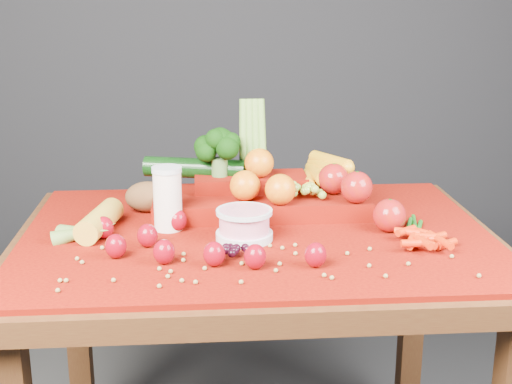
{
  "coord_description": "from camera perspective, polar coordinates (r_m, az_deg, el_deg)",
  "views": [
    {
      "loc": [
        -0.12,
        -1.53,
        1.3
      ],
      "look_at": [
        0.0,
        0.02,
        0.85
      ],
      "focal_mm": 50.0,
      "sensor_mm": 36.0,
      "label": 1
    }
  ],
  "objects": [
    {
      "name": "potato",
      "position": [
        1.77,
        -8.66,
        -0.37
      ],
      "size": [
        0.11,
        0.08,
        0.08
      ],
      "primitive_type": "ellipsoid",
      "color": "#542F1A",
      "rests_on": "red_cloth"
    },
    {
      "name": "yogurt_bowl",
      "position": [
        1.56,
        -0.95,
        -2.54
      ],
      "size": [
        0.13,
        0.13,
        0.07
      ],
      "rotation": [
        0.0,
        0.0,
        -0.19
      ],
      "color": "silver",
      "rests_on": "red_cloth"
    },
    {
      "name": "table",
      "position": [
        1.66,
        0.05,
        -6.67
      ],
      "size": [
        1.1,
        0.8,
        0.75
      ],
      "color": "#37190C",
      "rests_on": "ground"
    },
    {
      "name": "milk_glass",
      "position": [
        1.63,
        -7.09,
        -0.33
      ],
      "size": [
        0.07,
        0.07,
        0.15
      ],
      "rotation": [
        0.0,
        0.0,
        0.3
      ],
      "color": "white",
      "rests_on": "red_cloth"
    },
    {
      "name": "corn_ear",
      "position": [
        1.62,
        -13.2,
        -2.86
      ],
      "size": [
        0.21,
        0.25,
        0.06
      ],
      "rotation": [
        0.0,
        0.0,
        1.36
      ],
      "color": "gold",
      "rests_on": "red_cloth"
    },
    {
      "name": "soybean_scatter",
      "position": [
        1.43,
        0.67,
        -5.66
      ],
      "size": [
        0.84,
        0.24,
        0.01
      ],
      "primitive_type": null,
      "color": "olive",
      "rests_on": "red_cloth"
    },
    {
      "name": "green_bean_pile",
      "position": [
        1.68,
        12.53,
        -2.75
      ],
      "size": [
        0.14,
        0.12,
        0.01
      ],
      "primitive_type": null,
      "color": "#175E15",
      "rests_on": "red_cloth"
    },
    {
      "name": "produce_mound",
      "position": [
        1.75,
        0.98,
        0.35
      ],
      "size": [
        0.61,
        0.35,
        0.27
      ],
      "color": "maroon",
      "rests_on": "red_cloth"
    },
    {
      "name": "red_cloth",
      "position": [
        1.62,
        0.05,
        -3.39
      ],
      "size": [
        1.05,
        0.75,
        0.01
      ],
      "primitive_type": "cube",
      "color": "maroon",
      "rests_on": "table"
    },
    {
      "name": "strawberry_scatter",
      "position": [
        1.49,
        -5.74,
        -3.97
      ],
      "size": [
        0.48,
        0.28,
        0.05
      ],
      "color": "#8B000E",
      "rests_on": "red_cloth"
    },
    {
      "name": "dark_grape_cluster",
      "position": [
        1.47,
        -1.62,
        -4.77
      ],
      "size": [
        0.06,
        0.05,
        0.03
      ],
      "primitive_type": null,
      "color": "black",
      "rests_on": "red_cloth"
    },
    {
      "name": "baby_carrot_pile",
      "position": [
        1.58,
        13.7,
        -3.55
      ],
      "size": [
        0.17,
        0.17,
        0.03
      ],
      "primitive_type": null,
      "color": "red",
      "rests_on": "red_cloth"
    }
  ]
}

